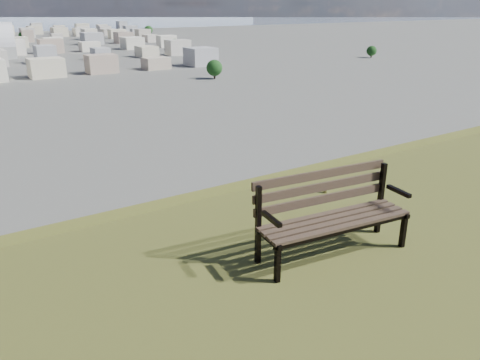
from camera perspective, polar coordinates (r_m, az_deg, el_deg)
park_bench at (r=5.48m, az=10.94°, el=-3.56°), size 1.87×0.79×0.95m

